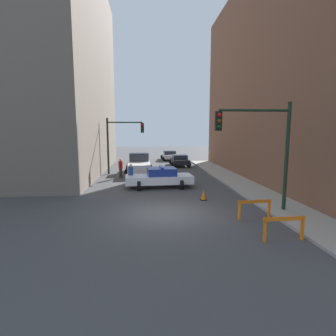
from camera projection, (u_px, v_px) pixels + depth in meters
The scene contains 15 objects.
ground_plane at pixel (165, 214), 12.67m from camera, with size 120.00×120.00×0.00m, color #424244.
sidewalk_right at pixel (287, 209), 13.16m from camera, with size 2.40×44.00×0.12m.
building_corner_left at pixel (25, 73), 24.24m from camera, with size 14.00×20.00×18.73m.
building_right at pixel (328, 74), 20.51m from camera, with size 12.00×28.00×16.89m.
traffic_light_near at pixel (264, 140), 12.42m from camera, with size 3.64×0.35×5.20m.
traffic_light_far at pixel (120, 138), 24.22m from camera, with size 3.44×0.35×5.20m.
police_car at pixel (160, 177), 18.58m from camera, with size 4.81×2.57×1.52m.
white_truck at pixel (139, 164), 25.05m from camera, with size 2.75×5.46×1.90m.
parked_car_near at pixel (180, 160), 30.55m from camera, with size 2.30×4.32×1.31m.
parked_car_mid at pixel (169, 155), 36.94m from camera, with size 2.40×4.37×1.31m.
pedestrian_crossing at pixel (131, 175), 18.65m from camera, with size 0.51×0.51×1.66m.
pedestrian_corner at pixel (121, 168), 22.50m from camera, with size 0.50×0.50×1.66m.
barrier_front at pixel (284, 224), 9.41m from camera, with size 1.60×0.22×0.90m.
barrier_mid at pixel (255, 206), 11.73m from camera, with size 1.60×0.29×0.90m.
traffic_cone at pixel (204, 195), 15.18m from camera, with size 0.36×0.36×0.66m.
Camera 1 is at (-0.84, -12.22, 3.91)m, focal length 28.00 mm.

